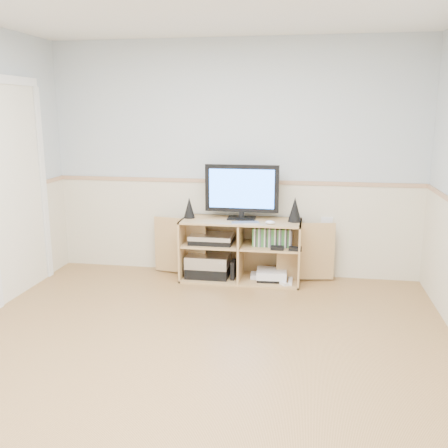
{
  "coord_description": "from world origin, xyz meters",
  "views": [
    {
      "loc": [
        0.79,
        -3.05,
        1.76
      ],
      "look_at": [
        0.06,
        1.2,
        0.78
      ],
      "focal_mm": 40.0,
      "sensor_mm": 36.0,
      "label": 1
    }
  ],
  "objects_px": {
    "media_cabinet": "(241,248)",
    "game_consoles": "(271,275)",
    "monitor": "(242,190)",
    "keyboard": "(245,223)"
  },
  "relations": [
    {
      "from": "media_cabinet",
      "to": "game_consoles",
      "type": "distance_m",
      "value": 0.42
    },
    {
      "from": "monitor",
      "to": "game_consoles",
      "type": "xyz_separation_m",
      "value": [
        0.32,
        -0.06,
        -0.89
      ]
    },
    {
      "from": "media_cabinet",
      "to": "keyboard",
      "type": "relative_size",
      "value": 7.02
    },
    {
      "from": "keyboard",
      "to": "monitor",
      "type": "bearing_deg",
      "value": 94.04
    },
    {
      "from": "media_cabinet",
      "to": "game_consoles",
      "type": "xyz_separation_m",
      "value": [
        0.32,
        -0.07,
        -0.26
      ]
    },
    {
      "from": "keyboard",
      "to": "game_consoles",
      "type": "bearing_deg",
      "value": 11.81
    },
    {
      "from": "monitor",
      "to": "game_consoles",
      "type": "distance_m",
      "value": 0.95
    },
    {
      "from": "media_cabinet",
      "to": "monitor",
      "type": "bearing_deg",
      "value": -90.0
    },
    {
      "from": "media_cabinet",
      "to": "keyboard",
      "type": "height_order",
      "value": "keyboard"
    },
    {
      "from": "keyboard",
      "to": "game_consoles",
      "type": "xyz_separation_m",
      "value": [
        0.26,
        0.13,
        -0.59
      ]
    }
  ]
}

